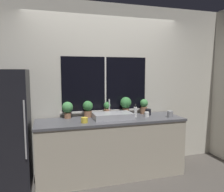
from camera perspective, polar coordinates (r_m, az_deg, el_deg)
name	(u,v)px	position (r m, az deg, el deg)	size (l,w,h in m)	color
ground_plane	(117,185)	(3.37, 1.37, -22.16)	(14.00, 14.00, 0.00)	#4C4742
wall_back	(105,87)	(3.62, -1.89, 2.33)	(8.00, 0.09, 2.70)	beige
wall_right	(187,83)	(5.29, 19.04, 3.30)	(0.06, 7.00, 2.70)	beige
counter	(111,147)	(3.45, -0.21, -13.25)	(2.23, 0.64, 0.89)	#B2A893
refrigerator	(1,131)	(3.28, -26.96, -8.24)	(0.72, 0.66, 1.64)	black
sink	(113,116)	(3.33, 0.18, -5.19)	(0.59, 0.38, 0.28)	#ADADB2
potted_plant_far_left	(67,108)	(3.42, -11.55, -3.22)	(0.17, 0.17, 0.26)	#9E6B4C
potted_plant_left	(88,108)	(3.46, -6.33, -3.15)	(0.16, 0.16, 0.26)	#9E6B4C
potted_plant_center	(107,109)	(3.53, -1.37, -3.38)	(0.11, 0.11, 0.23)	#9E6B4C
potted_plant_right	(126,104)	(3.62, 3.62, -2.14)	(0.18, 0.18, 0.30)	#9E6B4C
potted_plant_far_right	(144,106)	(3.75, 8.35, -2.58)	(0.13, 0.13, 0.25)	#9E6B4C
soap_bottle	(135,112)	(3.46, 6.12, -4.09)	(0.05, 0.05, 0.21)	white
mug_grey	(170,114)	(3.56, 14.92, -4.58)	(0.09, 0.09, 0.10)	gray
mug_white	(147,114)	(3.52, 9.07, -4.75)	(0.07, 0.07, 0.08)	white
mug_black	(148,112)	(3.66, 9.42, -4.13)	(0.09, 0.09, 0.10)	black
mug_yellow	(84,120)	(3.10, -7.21, -6.28)	(0.09, 0.09, 0.08)	gold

